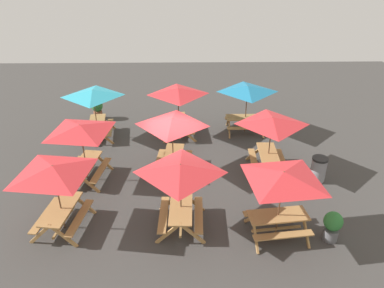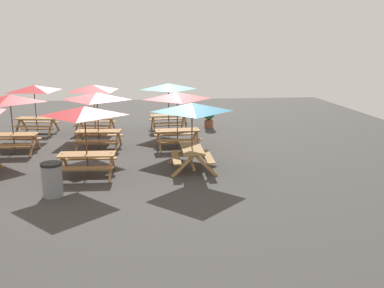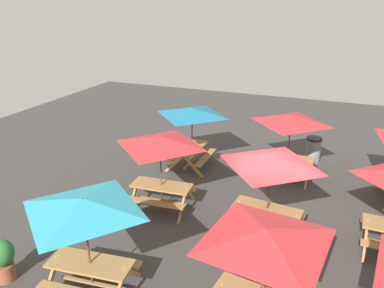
{
  "view_description": "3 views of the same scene",
  "coord_description": "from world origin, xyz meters",
  "px_view_note": "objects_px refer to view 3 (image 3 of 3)",
  "views": [
    {
      "loc": [
        -12.34,
        -0.39,
        7.96
      ],
      "look_at": [
        0.74,
        -0.63,
        0.9
      ],
      "focal_mm": 35.0,
      "sensor_mm": 36.0,
      "label": 1
    },
    {
      "loc": [
        2.13,
        -17.16,
        4.26
      ],
      "look_at": [
        3.62,
        -3.19,
        0.9
      ],
      "focal_mm": 40.0,
      "sensor_mm": 36.0,
      "label": 2
    },
    {
      "loc": [
        -1.17,
        8.85,
        5.93
      ],
      "look_at": [
        3.62,
        -3.19,
        0.9
      ],
      "focal_mm": 35.0,
      "sensor_mm": 36.0,
      "label": 3
    }
  ],
  "objects_px": {
    "picnic_table_2": "(192,116)",
    "picnic_table_4": "(265,243)",
    "picnic_table_3": "(271,166)",
    "picnic_table_1": "(84,212)",
    "picnic_table_7": "(160,147)",
    "picnic_table_0": "(291,124)",
    "potted_plant_1": "(2,259)",
    "trash_bin_gray": "(313,150)"
  },
  "relations": [
    {
      "from": "picnic_table_1",
      "to": "picnic_table_3",
      "type": "bearing_deg",
      "value": -136.98
    },
    {
      "from": "picnic_table_1",
      "to": "picnic_table_4",
      "type": "xyz_separation_m",
      "value": [
        -3.55,
        -0.32,
        0.0
      ]
    },
    {
      "from": "picnic_table_1",
      "to": "picnic_table_2",
      "type": "xyz_separation_m",
      "value": [
        0.42,
        -6.87,
        0.0
      ]
    },
    {
      "from": "picnic_table_0",
      "to": "picnic_table_1",
      "type": "bearing_deg",
      "value": 69.76
    },
    {
      "from": "picnic_table_1",
      "to": "trash_bin_gray",
      "type": "height_order",
      "value": "picnic_table_1"
    },
    {
      "from": "picnic_table_3",
      "to": "picnic_table_0",
      "type": "bearing_deg",
      "value": -84.04
    },
    {
      "from": "picnic_table_3",
      "to": "picnic_table_4",
      "type": "xyz_separation_m",
      "value": [
        -0.51,
        3.25,
        0.0
      ]
    },
    {
      "from": "picnic_table_7",
      "to": "picnic_table_1",
      "type": "bearing_deg",
      "value": 88.31
    },
    {
      "from": "picnic_table_2",
      "to": "trash_bin_gray",
      "type": "height_order",
      "value": "picnic_table_2"
    },
    {
      "from": "picnic_table_1",
      "to": "potted_plant_1",
      "type": "distance_m",
      "value": 2.54
    },
    {
      "from": "picnic_table_7",
      "to": "trash_bin_gray",
      "type": "relative_size",
      "value": 2.38
    },
    {
      "from": "picnic_table_4",
      "to": "potted_plant_1",
      "type": "height_order",
      "value": "picnic_table_4"
    },
    {
      "from": "picnic_table_1",
      "to": "trash_bin_gray",
      "type": "relative_size",
      "value": 2.38
    },
    {
      "from": "picnic_table_1",
      "to": "potted_plant_1",
      "type": "relative_size",
      "value": 2.3
    },
    {
      "from": "picnic_table_1",
      "to": "picnic_table_3",
      "type": "xyz_separation_m",
      "value": [
        -3.04,
        -3.56,
        0.0
      ]
    },
    {
      "from": "picnic_table_2",
      "to": "picnic_table_3",
      "type": "distance_m",
      "value": 4.78
    },
    {
      "from": "picnic_table_1",
      "to": "picnic_table_7",
      "type": "xyz_separation_m",
      "value": [
        0.16,
        -3.74,
        0.0
      ]
    },
    {
      "from": "picnic_table_0",
      "to": "picnic_table_2",
      "type": "relative_size",
      "value": 1.0
    },
    {
      "from": "picnic_table_1",
      "to": "picnic_table_2",
      "type": "relative_size",
      "value": 1.0
    },
    {
      "from": "picnic_table_1",
      "to": "picnic_table_7",
      "type": "bearing_deg",
      "value": -94.13
    },
    {
      "from": "picnic_table_2",
      "to": "potted_plant_1",
      "type": "height_order",
      "value": "picnic_table_2"
    },
    {
      "from": "picnic_table_3",
      "to": "trash_bin_gray",
      "type": "bearing_deg",
      "value": -91.89
    },
    {
      "from": "picnic_table_7",
      "to": "picnic_table_2",
      "type": "bearing_deg",
      "value": -89.27
    },
    {
      "from": "picnic_table_4",
      "to": "potted_plant_1",
      "type": "xyz_separation_m",
      "value": [
        5.61,
        0.72,
        -1.43
      ]
    },
    {
      "from": "picnic_table_3",
      "to": "potted_plant_1",
      "type": "distance_m",
      "value": 6.62
    },
    {
      "from": "potted_plant_1",
      "to": "picnic_table_2",
      "type": "bearing_deg",
      "value": -102.72
    },
    {
      "from": "potted_plant_1",
      "to": "picnic_table_7",
      "type": "bearing_deg",
      "value": -114.7
    },
    {
      "from": "picnic_table_2",
      "to": "picnic_table_4",
      "type": "bearing_deg",
      "value": 31.53
    },
    {
      "from": "trash_bin_gray",
      "to": "picnic_table_2",
      "type": "bearing_deg",
      "value": 27.18
    },
    {
      "from": "picnic_table_0",
      "to": "picnic_table_2",
      "type": "distance_m",
      "value": 3.47
    },
    {
      "from": "picnic_table_0",
      "to": "trash_bin_gray",
      "type": "bearing_deg",
      "value": -110.72
    },
    {
      "from": "picnic_table_1",
      "to": "picnic_table_3",
      "type": "relative_size",
      "value": 1.0
    },
    {
      "from": "picnic_table_3",
      "to": "picnic_table_7",
      "type": "xyz_separation_m",
      "value": [
        3.19,
        -0.17,
        0.0
      ]
    },
    {
      "from": "picnic_table_3",
      "to": "potted_plant_1",
      "type": "xyz_separation_m",
      "value": [
        5.1,
        3.97,
        -1.43
      ]
    },
    {
      "from": "picnic_table_0",
      "to": "picnic_table_3",
      "type": "distance_m",
      "value": 3.7
    },
    {
      "from": "picnic_table_2",
      "to": "potted_plant_1",
      "type": "xyz_separation_m",
      "value": [
        1.64,
        7.27,
        -1.43
      ]
    },
    {
      "from": "picnic_table_1",
      "to": "picnic_table_4",
      "type": "distance_m",
      "value": 3.56
    },
    {
      "from": "picnic_table_4",
      "to": "picnic_table_0",
      "type": "bearing_deg",
      "value": -77.73
    },
    {
      "from": "picnic_table_3",
      "to": "picnic_table_4",
      "type": "distance_m",
      "value": 3.29
    },
    {
      "from": "picnic_table_0",
      "to": "picnic_table_2",
      "type": "bearing_deg",
      "value": 8.96
    },
    {
      "from": "picnic_table_4",
      "to": "picnic_table_2",
      "type": "bearing_deg",
      "value": -50.84
    },
    {
      "from": "picnic_table_2",
      "to": "picnic_table_3",
      "type": "height_order",
      "value": "same"
    }
  ]
}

